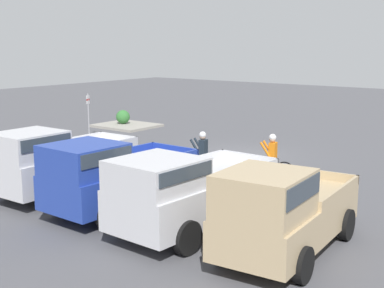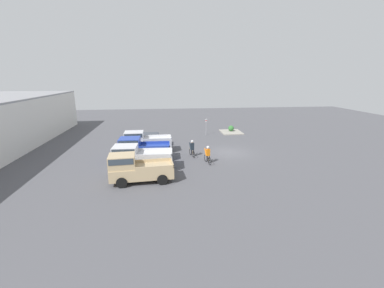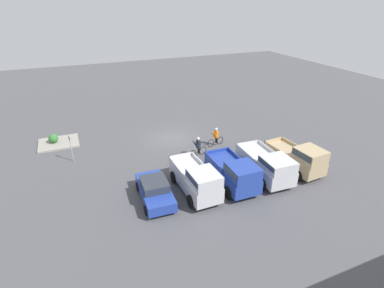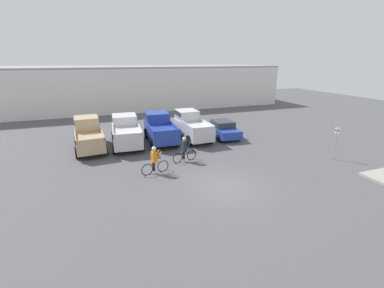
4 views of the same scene
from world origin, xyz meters
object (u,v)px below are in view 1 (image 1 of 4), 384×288
pickup_truck_0 (282,210)px  cyclist_0 (202,154)px  shrub (123,117)px  sedan_0 (21,161)px  cyclist_1 (272,156)px  pickup_truck_2 (112,175)px  fire_lane_sign (88,111)px  pickup_truck_1 (187,191)px  pickup_truck_3 (57,161)px

pickup_truck_0 → cyclist_0: 8.07m
pickup_truck_0 → shrub: 21.46m
sedan_0 → cyclist_1: (-7.41, -5.74, 0.16)m
cyclist_0 → cyclist_1: (-2.31, -1.25, -0.01)m
pickup_truck_2 → fire_lane_sign: bearing=-38.9°
shrub → pickup_truck_1: bearing=139.7°
pickup_truck_0 → cyclist_0: bearing=-40.4°
pickup_truck_3 → cyclist_0: 5.54m
pickup_truck_3 → fire_lane_sign: size_ratio=2.12×
cyclist_1 → fire_lane_sign: size_ratio=0.74×
pickup_truck_1 → sedan_0: size_ratio=1.20×
pickup_truck_1 → pickup_truck_3: (5.58, -0.16, 0.04)m
pickup_truck_1 → pickup_truck_2: size_ratio=1.06×
cyclist_1 → shrub: cyclist_1 is taller
sedan_0 → fire_lane_sign: size_ratio=1.83×
pickup_truck_3 → shrub: size_ratio=6.01×
pickup_truck_0 → pickup_truck_3: size_ratio=1.00×
cyclist_1 → fire_lane_sign: bearing=-8.9°
cyclist_0 → shrub: 13.44m
pickup_truck_3 → shrub: 15.23m
sedan_0 → shrub: size_ratio=5.17×
pickup_truck_3 → cyclist_1: 7.79m
sedan_0 → shrub: (6.23, -11.71, -0.16)m
sedan_0 → pickup_truck_2: bearing=172.5°
pickup_truck_1 → fire_lane_sign: (13.16, -8.33, 0.29)m
pickup_truck_1 → cyclist_1: 6.51m
shrub → cyclist_0: bearing=147.5°
pickup_truck_1 → shrub: size_ratio=6.23×
fire_lane_sign → pickup_truck_3: bearing=132.9°
pickup_truck_0 → pickup_truck_3: bearing=-1.4°
pickup_truck_2 → sedan_0: (5.59, -0.73, -0.45)m
shrub → fire_lane_sign: bearing=109.7°
fire_lane_sign → pickup_truck_0: bearing=152.4°
sedan_0 → fire_lane_sign: 9.04m
pickup_truck_1 → cyclist_0: size_ratio=2.95×
pickup_truck_2 → sedan_0: pickup_truck_2 is taller
pickup_truck_3 → cyclist_1: bearing=-126.2°
pickup_truck_3 → fire_lane_sign: (7.59, -8.18, 0.25)m
pickup_truck_0 → sedan_0: 11.27m
pickup_truck_2 → cyclist_1: 6.73m
pickup_truck_3 → sedan_0: pickup_truck_3 is taller
cyclist_0 → fire_lane_sign: 10.38m
pickup_truck_3 → cyclist_0: size_ratio=2.85×
fire_lane_sign → cyclist_1: bearing=171.1°
pickup_truck_1 → pickup_truck_3: pickup_truck_3 is taller
pickup_truck_0 → pickup_truck_2: (5.65, -0.01, -0.00)m
sedan_0 → pickup_truck_1: bearing=175.3°
cyclist_0 → pickup_truck_1: bearing=122.3°
cyclist_1 → shrub: (13.64, -5.97, -0.32)m
pickup_truck_0 → cyclist_1: bearing=-59.4°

